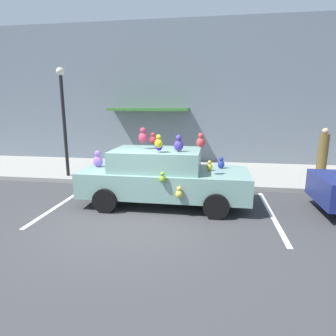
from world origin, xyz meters
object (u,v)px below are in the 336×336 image
at_px(teddy_bear_on_sidewalk, 242,174).
at_px(pedestrian_near_shopfront, 323,155).
at_px(plush_covered_car, 162,176).
at_px(street_lamp_post, 63,111).

xyz_separation_m(teddy_bear_on_sidewalk, pedestrian_near_shopfront, (2.92, 1.17, 0.56)).
bearing_deg(plush_covered_car, pedestrian_near_shopfront, 31.86).
distance_m(plush_covered_car, street_lamp_post, 4.80).
xyz_separation_m(plush_covered_car, street_lamp_post, (-3.96, 2.10, 1.72)).
height_order(plush_covered_car, street_lamp_post, street_lamp_post).
bearing_deg(plush_covered_car, street_lamp_post, 152.10).
bearing_deg(pedestrian_near_shopfront, plush_covered_car, -148.14).
bearing_deg(pedestrian_near_shopfront, teddy_bear_on_sidewalk, -158.22).
bearing_deg(teddy_bear_on_sidewalk, pedestrian_near_shopfront, 21.78).
distance_m(plush_covered_car, teddy_bear_on_sidewalk, 3.23).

